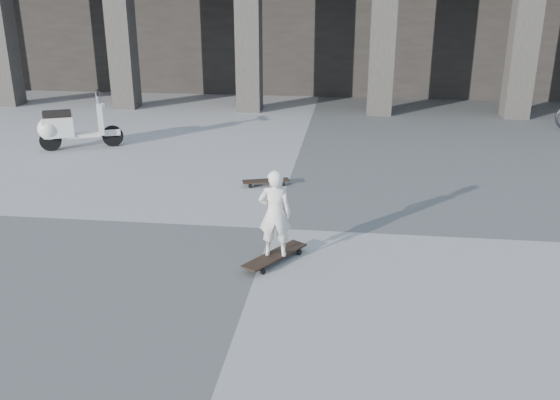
# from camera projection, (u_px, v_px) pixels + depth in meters

# --- Properties ---
(ground) EXTENTS (90.00, 90.00, 0.00)m
(ground) POSITION_uv_depth(u_px,v_px,m) (272.00, 229.00, 8.49)
(ground) COLOR #4E4E4C
(ground) RESTS_ON ground
(longboard) EXTENTS (0.75, 0.99, 0.10)m
(longboard) POSITION_uv_depth(u_px,v_px,m) (275.00, 256.00, 7.43)
(longboard) COLOR black
(longboard) RESTS_ON ground
(skateboard_spare) EXTENTS (0.84, 0.44, 0.10)m
(skateboard_spare) POSITION_uv_depth(u_px,v_px,m) (266.00, 181.00, 10.31)
(skateboard_spare) COLOR black
(skateboard_spare) RESTS_ON ground
(child) EXTENTS (0.42, 0.29, 1.11)m
(child) POSITION_uv_depth(u_px,v_px,m) (275.00, 213.00, 7.24)
(child) COLOR silver
(child) RESTS_ON longboard
(scooter) EXTENTS (1.62, 0.94, 1.20)m
(scooter) POSITION_uv_depth(u_px,v_px,m) (66.00, 127.00, 12.49)
(scooter) COLOR black
(scooter) RESTS_ON ground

